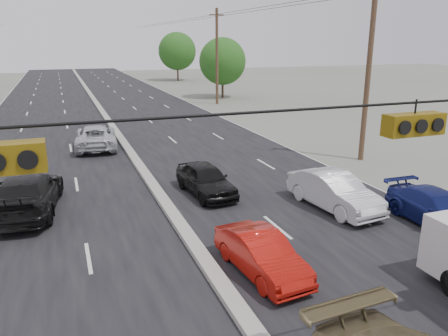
{
  "coord_description": "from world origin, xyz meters",
  "views": [
    {
      "loc": [
        -3.77,
        -5.38,
        6.74
      ],
      "look_at": [
        1.69,
        9.13,
        2.2
      ],
      "focal_mm": 35.0,
      "sensor_mm": 36.0,
      "label": 1
    }
  ],
  "objects_px": {
    "utility_pole_right_c": "(217,56)",
    "oncoming_far": "(96,137)",
    "tree_right_mid": "(223,61)",
    "queue_car_a": "(206,180)",
    "red_sedan": "(261,254)",
    "oncoming_near": "(28,194)",
    "tree_right_far": "(177,51)",
    "queue_car_b": "(334,192)",
    "queue_car_d": "(438,209)",
    "utility_pole_right_b": "(368,71)"
  },
  "relations": [
    {
      "from": "utility_pole_right_c",
      "to": "oncoming_far",
      "type": "height_order",
      "value": "utility_pole_right_c"
    },
    {
      "from": "tree_right_mid",
      "to": "oncoming_far",
      "type": "height_order",
      "value": "tree_right_mid"
    },
    {
      "from": "queue_car_a",
      "to": "red_sedan",
      "type": "bearing_deg",
      "value": -100.59
    },
    {
      "from": "queue_car_a",
      "to": "oncoming_near",
      "type": "bearing_deg",
      "value": 170.86
    },
    {
      "from": "utility_pole_right_c",
      "to": "oncoming_far",
      "type": "distance_m",
      "value": 22.34
    },
    {
      "from": "tree_right_far",
      "to": "queue_car_b",
      "type": "distance_m",
      "value": 61.97
    },
    {
      "from": "queue_car_a",
      "to": "tree_right_far",
      "type": "bearing_deg",
      "value": 70.96
    },
    {
      "from": "red_sedan",
      "to": "oncoming_near",
      "type": "distance_m",
      "value": 10.24
    },
    {
      "from": "queue_car_d",
      "to": "utility_pole_right_c",
      "type": "bearing_deg",
      "value": 86.15
    },
    {
      "from": "tree_right_mid",
      "to": "queue_car_d",
      "type": "xyz_separation_m",
      "value": [
        -5.88,
        -38.93,
        -3.69
      ]
    },
    {
      "from": "tree_right_far",
      "to": "oncoming_far",
      "type": "bearing_deg",
      "value": -110.91
    },
    {
      "from": "utility_pole_right_c",
      "to": "red_sedan",
      "type": "height_order",
      "value": "utility_pole_right_c"
    },
    {
      "from": "queue_car_b",
      "to": "red_sedan",
      "type": "bearing_deg",
      "value": -150.02
    },
    {
      "from": "tree_right_mid",
      "to": "oncoming_near",
      "type": "bearing_deg",
      "value": -122.38
    },
    {
      "from": "tree_right_mid",
      "to": "queue_car_a",
      "type": "distance_m",
      "value": 35.23
    },
    {
      "from": "queue_car_a",
      "to": "oncoming_near",
      "type": "distance_m",
      "value": 7.42
    },
    {
      "from": "tree_right_far",
      "to": "red_sedan",
      "type": "xyz_separation_m",
      "value": [
        -14.6,
        -64.79,
        -4.33
      ]
    },
    {
      "from": "utility_pole_right_c",
      "to": "tree_right_far",
      "type": "relative_size",
      "value": 1.23
    },
    {
      "from": "red_sedan",
      "to": "oncoming_far",
      "type": "distance_m",
      "value": 18.47
    },
    {
      "from": "utility_pole_right_c",
      "to": "queue_car_b",
      "type": "xyz_separation_m",
      "value": [
        -6.04,
        -31.09,
        -4.35
      ]
    },
    {
      "from": "tree_right_mid",
      "to": "oncoming_far",
      "type": "bearing_deg",
      "value": -127.88
    },
    {
      "from": "queue_car_d",
      "to": "oncoming_near",
      "type": "bearing_deg",
      "value": 156.54
    },
    {
      "from": "utility_pole_right_c",
      "to": "queue_car_d",
      "type": "relative_size",
      "value": 2.23
    },
    {
      "from": "utility_pole_right_b",
      "to": "oncoming_near",
      "type": "xyz_separation_m",
      "value": [
        -17.85,
        -2.09,
        -4.29
      ]
    },
    {
      "from": "queue_car_d",
      "to": "queue_car_a",
      "type": "bearing_deg",
      "value": 139.86
    },
    {
      "from": "utility_pole_right_c",
      "to": "tree_right_mid",
      "type": "xyz_separation_m",
      "value": [
        2.5,
        5.0,
        -0.77
      ]
    },
    {
      "from": "tree_right_mid",
      "to": "tree_right_far",
      "type": "relative_size",
      "value": 0.88
    },
    {
      "from": "utility_pole_right_b",
      "to": "oncoming_near",
      "type": "bearing_deg",
      "value": -173.33
    },
    {
      "from": "queue_car_d",
      "to": "tree_right_far",
      "type": "bearing_deg",
      "value": 85.7
    },
    {
      "from": "queue_car_a",
      "to": "queue_car_b",
      "type": "distance_m",
      "value": 5.64
    },
    {
      "from": "utility_pole_right_b",
      "to": "queue_car_a",
      "type": "xyz_separation_m",
      "value": [
        -10.45,
        -2.57,
        -4.4
      ]
    },
    {
      "from": "tree_right_mid",
      "to": "oncoming_far",
      "type": "distance_m",
      "value": 27.6
    },
    {
      "from": "tree_right_far",
      "to": "tree_right_mid",
      "type": "bearing_deg",
      "value": -92.29
    },
    {
      "from": "utility_pole_right_b",
      "to": "queue_car_d",
      "type": "height_order",
      "value": "utility_pole_right_b"
    },
    {
      "from": "oncoming_near",
      "to": "oncoming_far",
      "type": "xyz_separation_m",
      "value": [
        3.54,
        10.49,
        -0.06
      ]
    },
    {
      "from": "utility_pole_right_c",
      "to": "queue_car_d",
      "type": "xyz_separation_m",
      "value": [
        -3.38,
        -33.93,
        -4.46
      ]
    },
    {
      "from": "utility_pole_right_c",
      "to": "oncoming_near",
      "type": "relative_size",
      "value": 1.79
    },
    {
      "from": "utility_pole_right_b",
      "to": "tree_right_far",
      "type": "height_order",
      "value": "utility_pole_right_b"
    },
    {
      "from": "utility_pole_right_c",
      "to": "oncoming_far",
      "type": "bearing_deg",
      "value": -130.75
    },
    {
      "from": "utility_pole_right_c",
      "to": "oncoming_near",
      "type": "bearing_deg",
      "value": -123.38
    },
    {
      "from": "tree_right_far",
      "to": "queue_car_b",
      "type": "relative_size",
      "value": 1.78
    },
    {
      "from": "tree_right_far",
      "to": "queue_car_a",
      "type": "bearing_deg",
      "value": -103.62
    },
    {
      "from": "queue_car_a",
      "to": "queue_car_d",
      "type": "xyz_separation_m",
      "value": [
        7.07,
        -6.36,
        -0.05
      ]
    },
    {
      "from": "utility_pole_right_c",
      "to": "queue_car_b",
      "type": "distance_m",
      "value": 31.97
    },
    {
      "from": "tree_right_far",
      "to": "queue_car_b",
      "type": "xyz_separation_m",
      "value": [
        -9.54,
        -61.09,
        -4.2
      ]
    },
    {
      "from": "utility_pole_right_c",
      "to": "queue_car_d",
      "type": "bearing_deg",
      "value": -95.69
    },
    {
      "from": "tree_right_far",
      "to": "queue_car_d",
      "type": "distance_m",
      "value": 64.44
    },
    {
      "from": "utility_pole_right_b",
      "to": "utility_pole_right_c",
      "type": "relative_size",
      "value": 1.0
    },
    {
      "from": "red_sedan",
      "to": "queue_car_d",
      "type": "relative_size",
      "value": 0.85
    },
    {
      "from": "red_sedan",
      "to": "queue_car_a",
      "type": "relative_size",
      "value": 0.92
    }
  ]
}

